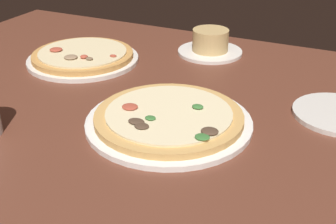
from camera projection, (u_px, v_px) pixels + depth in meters
The scene contains 4 objects.
dining_table at pixel (165, 138), 80.74cm from camera, with size 150.00×110.00×4.00cm, color brown.
pizza_main at pixel (171, 119), 80.36cm from camera, with size 30.02×30.02×3.28cm.
pizza_side at pixel (83, 57), 108.61cm from camera, with size 26.77×26.77×3.38cm.
ramekin_on_saucer at pixel (210, 44), 113.12cm from camera, with size 16.30×16.30×6.19cm.
Camera 1 is at (30.39, -62.46, 43.42)cm, focal length 48.07 mm.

